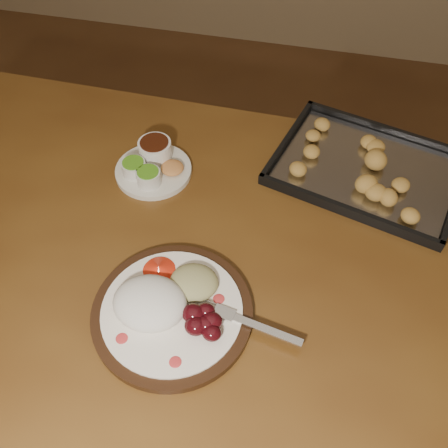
# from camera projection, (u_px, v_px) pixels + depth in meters

# --- Properties ---
(ground) EXTENTS (4.00, 4.00, 0.00)m
(ground) POSITION_uv_depth(u_px,v_px,m) (146.00, 370.00, 1.63)
(ground) COLOR brown
(ground) RESTS_ON ground
(dining_table) EXTENTS (1.52, 0.93, 0.75)m
(dining_table) POSITION_uv_depth(u_px,v_px,m) (220.00, 277.00, 1.09)
(dining_table) COLOR brown
(dining_table) RESTS_ON ground
(dinner_plate) EXTENTS (0.39, 0.30, 0.07)m
(dinner_plate) POSITION_uv_depth(u_px,v_px,m) (170.00, 307.00, 0.91)
(dinner_plate) COLOR black
(dinner_plate) RESTS_ON dining_table
(condiment_saucer) EXTENTS (0.17, 0.17, 0.06)m
(condiment_saucer) POSITION_uv_depth(u_px,v_px,m) (152.00, 165.00, 1.14)
(condiment_saucer) COLOR silver
(condiment_saucer) RESTS_ON dining_table
(baking_tray) EXTENTS (0.47, 0.40, 0.04)m
(baking_tray) POSITION_uv_depth(u_px,v_px,m) (367.00, 168.00, 1.14)
(baking_tray) COLOR black
(baking_tray) RESTS_ON dining_table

